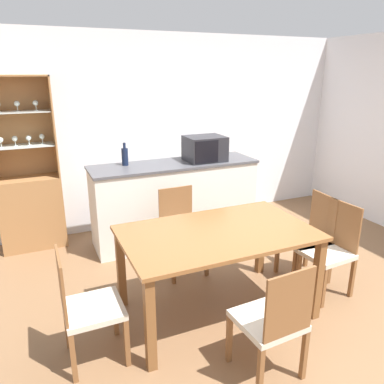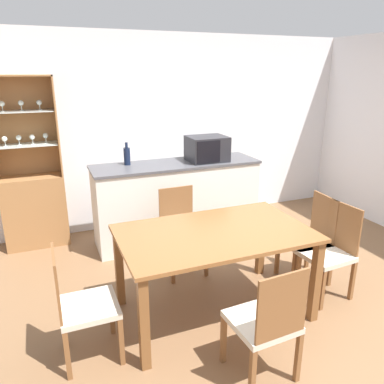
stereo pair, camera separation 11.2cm
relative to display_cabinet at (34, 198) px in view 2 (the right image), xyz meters
name	(u,v)px [view 2 (the right image)]	position (x,y,z in m)	size (l,w,h in m)	color
ground_plane	(279,320)	(1.91, -2.43, -0.60)	(18.00, 18.00, 0.00)	brown
wall_back	(176,131)	(1.91, 0.20, 0.68)	(6.80, 0.06, 2.55)	silver
kitchen_counter	(177,202)	(1.66, -0.51, -0.10)	(2.05, 0.60, 1.00)	silver
display_cabinet	(34,198)	(0.00, 0.00, 0.00)	(0.72, 0.37, 2.03)	#A37042
dining_table	(215,243)	(1.44, -2.09, 0.08)	(1.61, 0.98, 0.78)	brown
dining_chair_head_near	(266,323)	(1.44, -2.90, -0.16)	(0.44, 0.44, 0.89)	beige
dining_chair_side_right_near	(329,252)	(2.57, -2.23, -0.16)	(0.44, 0.44, 0.89)	beige
dining_chair_head_far	(181,231)	(1.43, -1.27, -0.16)	(0.42, 0.42, 0.89)	beige
dining_chair_side_left_near	(82,305)	(0.30, -2.23, -0.16)	(0.42, 0.42, 0.89)	beige
dining_chair_side_right_far	(309,240)	(2.57, -1.94, -0.16)	(0.44, 0.44, 0.89)	beige
microwave	(207,149)	(2.05, -0.54, 0.55)	(0.47, 0.39, 0.30)	#232328
wine_bottle	(127,156)	(1.08, -0.38, 0.51)	(0.08, 0.08, 0.27)	#141E38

